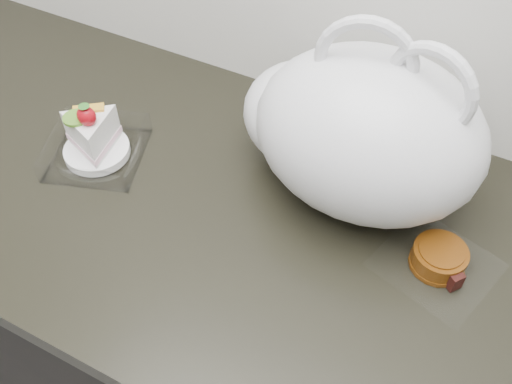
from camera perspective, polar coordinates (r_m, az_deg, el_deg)
name	(u,v)px	position (r m, az deg, el deg)	size (l,w,h in m)	color
counter	(254,344)	(1.28, -0.21, -14.99)	(2.04, 0.64, 0.90)	black
cake_tray	(95,142)	(1.01, -15.84, 4.81)	(0.19, 0.19, 0.12)	white
mooncake_wrap	(439,260)	(0.87, 17.82, -6.46)	(0.19, 0.19, 0.04)	white
plastic_bag	(355,130)	(0.86, 9.89, 6.16)	(0.40, 0.28, 0.32)	white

